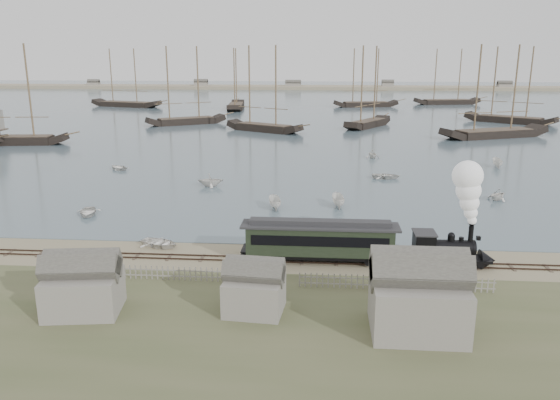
{
  "coord_description": "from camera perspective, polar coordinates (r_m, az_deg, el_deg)",
  "views": [
    {
      "loc": [
        6.62,
        -47.18,
        17.64
      ],
      "look_at": [
        2.4,
        5.75,
        3.5
      ],
      "focal_mm": 35.0,
      "sensor_mm": 36.0,
      "label": 1
    }
  ],
  "objects": [
    {
      "name": "rowboat_0",
      "position": [
        65.51,
        -19.45,
        -1.17
      ],
      "size": [
        4.39,
        3.67,
        0.78
      ],
      "primitive_type": "imported",
      "rotation": [
        0.0,
        0.0,
        0.29
      ],
      "color": "silver",
      "rests_on": "harbor_water"
    },
    {
      "name": "rowboat_5",
      "position": [
        95.13,
        21.74,
        3.62
      ],
      "size": [
        3.72,
        1.7,
        1.39
      ],
      "primitive_type": "imported",
      "rotation": [
        0.0,
        0.0,
        3.05
      ],
      "color": "silver",
      "rests_on": "harbor_water"
    },
    {
      "name": "rowboat_2",
      "position": [
        64.36,
        -0.55,
        -0.31
      ],
      "size": [
        3.74,
        2.05,
        1.37
      ],
      "primitive_type": "imported",
      "rotation": [
        0.0,
        0.0,
        3.36
      ],
      "color": "silver",
      "rests_on": "harbor_water"
    },
    {
      "name": "rowboat_7",
      "position": [
        97.64,
        9.65,
        4.77
      ],
      "size": [
        3.4,
        3.15,
        1.48
      ],
      "primitive_type": "imported",
      "rotation": [
        0.0,
        0.0,
        0.29
      ],
      "color": "silver",
      "rests_on": "harbor_water"
    },
    {
      "name": "shed_right",
      "position": [
        38.11,
        14.02,
        -13.14
      ],
      "size": [
        6.0,
        5.0,
        5.1
      ],
      "primitive_type": null,
      "color": "gray",
      "rests_on": "ground"
    },
    {
      "name": "passenger_coach",
      "position": [
        47.77,
        4.17,
        -4.11
      ],
      "size": [
        13.69,
        2.64,
        3.32
      ],
      "color": "black",
      "rests_on": "ground"
    },
    {
      "name": "rail_track",
      "position": [
        48.93,
        -3.55,
        -6.2
      ],
      "size": [
        120.0,
        1.8,
        0.16
      ],
      "color": "#33241C",
      "rests_on": "ground"
    },
    {
      "name": "schooner_4",
      "position": [
        129.16,
        21.84,
        10.5
      ],
      "size": [
        25.68,
        15.29,
        20.0
      ],
      "primitive_type": null,
      "rotation": [
        0.0,
        0.0,
        0.4
      ],
      "color": "black",
      "rests_on": "harbor_water"
    },
    {
      "name": "schooner_5",
      "position": [
        159.06,
        23.2,
        11.01
      ],
      "size": [
        22.3,
        17.79,
        20.0
      ],
      "primitive_type": null,
      "rotation": [
        0.0,
        0.0,
        -0.61
      ],
      "color": "black",
      "rests_on": "harbor_water"
    },
    {
      "name": "schooner_0",
      "position": [
        122.61,
        -26.21,
        9.87
      ],
      "size": [
        19.97,
        6.84,
        20.0
      ],
      "primitive_type": null,
      "rotation": [
        0.0,
        0.0,
        0.12
      ],
      "color": "black",
      "rests_on": "harbor_water"
    },
    {
      "name": "harbor_water",
      "position": [
        217.99,
        2.84,
        10.26
      ],
      "size": [
        600.0,
        336.0,
        0.06
      ],
      "primitive_type": "cube",
      "color": "#455963",
      "rests_on": "ground"
    },
    {
      "name": "shed_left",
      "position": [
        41.9,
        -19.68,
        -10.92
      ],
      "size": [
        5.0,
        4.0,
        4.1
      ],
      "primitive_type": null,
      "color": "gray",
      "rests_on": "ground"
    },
    {
      "name": "schooner_3",
      "position": [
        139.69,
        9.32,
        11.61
      ],
      "size": [
        13.46,
        18.61,
        20.0
      ],
      "primitive_type": null,
      "rotation": [
        0.0,
        0.0,
        1.04
      ],
      "color": "black",
      "rests_on": "harbor_water"
    },
    {
      "name": "shed_mid",
      "position": [
        39.62,
        -2.68,
        -11.54
      ],
      "size": [
        4.0,
        3.5,
        3.6
      ],
      "primitive_type": null,
      "color": "gray",
      "rests_on": "ground"
    },
    {
      "name": "rowboat_1",
      "position": [
        75.88,
        -7.27,
        2.1
      ],
      "size": [
        3.43,
        3.83,
        1.81
      ],
      "primitive_type": "imported",
      "rotation": [
        0.0,
        0.0,
        1.71
      ],
      "color": "silver",
      "rests_on": "harbor_water"
    },
    {
      "name": "rowboat_3",
      "position": [
        81.7,
        11.01,
        2.51
      ],
      "size": [
        3.31,
        4.34,
        0.84
      ],
      "primitive_type": "imported",
      "rotation": [
        0.0,
        0.0,
        1.47
      ],
      "color": "silver",
      "rests_on": "harbor_water"
    },
    {
      "name": "schooner_8",
      "position": [
        195.84,
        9.06,
        12.51
      ],
      "size": [
        22.88,
        9.37,
        20.0
      ],
      "primitive_type": null,
      "rotation": [
        0.0,
        0.0,
        0.19
      ],
      "color": "black",
      "rests_on": "harbor_water"
    },
    {
      "name": "locomotive",
      "position": [
        48.67,
        18.64,
        -2.07
      ],
      "size": [
        7.08,
        2.64,
        8.82
      ],
      "color": "black",
      "rests_on": "ground"
    },
    {
      "name": "rowboat_6",
      "position": [
        90.35,
        -16.54,
        3.31
      ],
      "size": [
        4.19,
        4.35,
        0.73
      ],
      "primitive_type": "imported",
      "rotation": [
        0.0,
        0.0,
        4.04
      ],
      "color": "silver",
      "rests_on": "harbor_water"
    },
    {
      "name": "far_spit",
      "position": [
        297.77,
        3.34,
        11.49
      ],
      "size": [
        500.0,
        20.0,
        1.8
      ],
      "primitive_type": "cube",
      "color": "gray",
      "rests_on": "ground"
    },
    {
      "name": "schooner_1",
      "position": [
        145.7,
        -9.93,
        11.71
      ],
      "size": [
        20.21,
        14.82,
        20.0
      ],
      "primitive_type": null,
      "rotation": [
        0.0,
        0.0,
        0.54
      ],
      "color": "black",
      "rests_on": "harbor_water"
    },
    {
      "name": "picket_fence_east",
      "position": [
        43.82,
        12.02,
        -9.18
      ],
      "size": [
        15.0,
        0.1,
        1.2
      ],
      "primitive_type": null,
      "color": "gray",
      "rests_on": "ground"
    },
    {
      "name": "schooner_9",
      "position": [
        212.87,
        17.22,
        12.22
      ],
      "size": [
        24.58,
        9.74,
        20.0
      ],
      "primitive_type": null,
      "rotation": [
        0.0,
        0.0,
        0.18
      ],
      "color": "black",
      "rests_on": "harbor_water"
    },
    {
      "name": "schooner_2",
      "position": [
        129.96,
        -1.71,
        11.56
      ],
      "size": [
        19.53,
        13.88,
        20.0
      ],
      "primitive_type": null,
      "rotation": [
        0.0,
        0.0,
        -0.52
      ],
      "color": "black",
      "rests_on": "harbor_water"
    },
    {
      "name": "schooner_6",
      "position": [
        201.58,
        -15.94,
        12.2
      ],
      "size": [
        27.02,
        13.57,
        20.0
      ],
      "primitive_type": null,
      "rotation": [
        0.0,
        0.0,
        -0.3
      ],
      "color": "black",
      "rests_on": "harbor_water"
    },
    {
      "name": "schooner_7",
      "position": [
        186.13,
        -4.69,
        12.53
      ],
      "size": [
        7.32,
        23.29,
        20.0
      ],
      "primitive_type": null,
      "rotation": [
        0.0,
        0.0,
        1.66
      ],
      "color": "black",
      "rests_on": "harbor_water"
    },
    {
      "name": "picket_fence_west",
      "position": [
        45.8,
        -12.6,
        -8.12
      ],
      "size": [
        19.0,
        0.1,
        1.2
      ],
      "primitive_type": null,
      "color": "gray",
      "rests_on": "ground"
    },
    {
      "name": "beached_dinghy",
      "position": [
        53.13,
        -12.44,
        -4.39
      ],
      "size": [
        4.0,
        4.62,
        0.8
      ],
      "primitive_type": "imported",
      "rotation": [
        0.0,
        0.0,
        1.19
      ],
      "color": "silver",
      "rests_on": "ground"
    },
    {
      "name": "rowboat_8",
      "position": [
        65.53,
        6.08,
        -0.1
      ],
      "size": [
        3.77,
        1.75,
        1.41
      ],
      "primitive_type": "imported",
      "rotation": [
        0.0,
        0.0,
        3.25
      ],
      "color": "silver",
      "rests_on": "harbor_water"
    },
    {
      "name": "rowboat_4",
      "position": [
        73.35,
        21.79,
        0.56
      ],
      "size": [
        3.67,
        3.72,
        1.48
      ],
      "primitive_type": "imported",
      "rotation": [
        0.0,
        0.0,
        5.4
      ],
      "color": "silver",
      "rests_on": "harbor_water"
    },
    {
      "name": "ground",
      "position": [
        50.8,
        -3.23,
        -5.43
      ],
      "size": [
        600.0,
        600.0,
        0.0
      ],
      "primitive_type": "plane",
      "color": "gray",
      "rests_on": "ground"
    }
  ]
}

